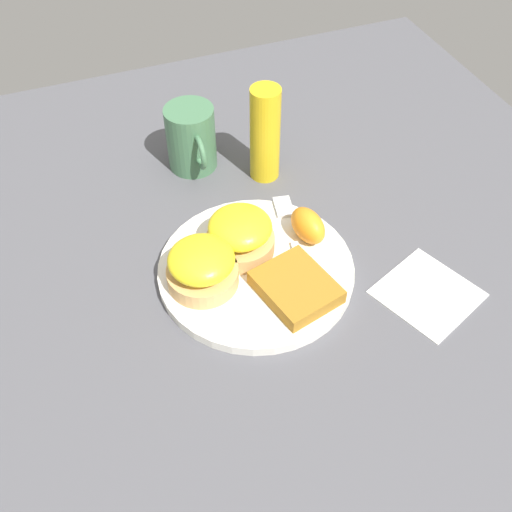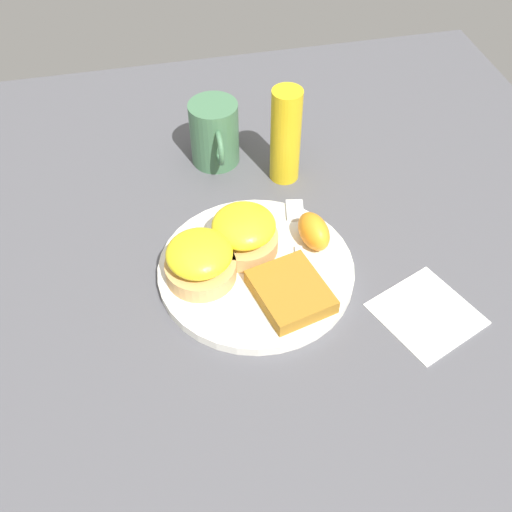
# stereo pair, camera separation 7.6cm
# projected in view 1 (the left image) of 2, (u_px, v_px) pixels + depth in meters

# --- Properties ---
(ground_plane) EXTENTS (1.10, 1.10, 0.00)m
(ground_plane) POSITION_uv_depth(u_px,v_px,m) (256.00, 273.00, 0.78)
(ground_plane) COLOR #4C4C51
(plate) EXTENTS (0.25, 0.25, 0.01)m
(plate) POSITION_uv_depth(u_px,v_px,m) (256.00, 270.00, 0.78)
(plate) COLOR silver
(plate) RESTS_ON ground_plane
(sandwich_benedict_left) EXTENTS (0.09, 0.09, 0.06)m
(sandwich_benedict_left) POSITION_uv_depth(u_px,v_px,m) (240.00, 234.00, 0.77)
(sandwich_benedict_left) COLOR tan
(sandwich_benedict_left) RESTS_ON plate
(sandwich_benedict_right) EXTENTS (0.09, 0.09, 0.06)m
(sandwich_benedict_right) POSITION_uv_depth(u_px,v_px,m) (202.00, 267.00, 0.73)
(sandwich_benedict_right) COLOR tan
(sandwich_benedict_right) RESTS_ON plate
(hashbrown_patty) EXTENTS (0.11, 0.10, 0.02)m
(hashbrown_patty) POSITION_uv_depth(u_px,v_px,m) (296.00, 287.00, 0.74)
(hashbrown_patty) COLOR #9C691E
(hashbrown_patty) RESTS_ON plate
(orange_wedge) EXTENTS (0.07, 0.05, 0.04)m
(orange_wedge) POSITION_uv_depth(u_px,v_px,m) (308.00, 225.00, 0.79)
(orange_wedge) COLOR orange
(orange_wedge) RESTS_ON plate
(fork) EXTENTS (0.19, 0.05, 0.00)m
(fork) POSITION_uv_depth(u_px,v_px,m) (293.00, 238.00, 0.80)
(fork) COLOR silver
(fork) RESTS_ON plate
(cup) EXTENTS (0.11, 0.07, 0.10)m
(cup) POSITION_uv_depth(u_px,v_px,m) (191.00, 138.00, 0.89)
(cup) COLOR #42704C
(cup) RESTS_ON ground_plane
(napkin) EXTENTS (0.14, 0.14, 0.00)m
(napkin) POSITION_uv_depth(u_px,v_px,m) (428.00, 293.00, 0.76)
(napkin) COLOR white
(napkin) RESTS_ON ground_plane
(condiment_bottle) EXTENTS (0.04, 0.04, 0.15)m
(condiment_bottle) POSITION_uv_depth(u_px,v_px,m) (265.00, 134.00, 0.86)
(condiment_bottle) COLOR gold
(condiment_bottle) RESTS_ON ground_plane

